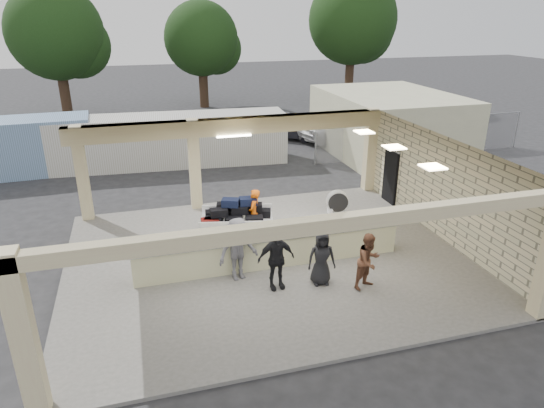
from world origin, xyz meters
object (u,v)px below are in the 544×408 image
object	(u,v)px
passenger_c	(238,249)
passenger_d	(321,258)
passenger_b	(276,259)
car_white_a	(343,128)
baggage_counter	(271,250)
baggage_handler	(254,213)
car_dark	(288,127)
car_white_b	(380,123)
passenger_a	(369,261)
drum_fan	(337,202)
luggage_cart	(236,217)
container_white	(171,140)

from	to	relation	value
passenger_c	passenger_d	world-z (taller)	passenger_c
passenger_b	car_white_a	size ratio (longest dim) A/B	0.33
baggage_counter	passenger_c	size ratio (longest dim) A/B	4.42
baggage_handler	car_dark	size ratio (longest dim) A/B	0.39
car_white_b	passenger_a	bearing A→B (deg)	143.43
drum_fan	baggage_handler	size ratio (longest dim) A/B	0.55
luggage_cart	passenger_d	xyz separation A→B (m)	(1.66, -3.51, 0.04)
car_white_a	car_white_b	size ratio (longest dim) A/B	1.06
baggage_handler	passenger_a	distance (m)	4.56
passenger_c	car_white_b	bearing A→B (deg)	35.20
car_white_b	car_dark	xyz separation A→B (m)	(-5.57, 0.97, -0.07)
passenger_a	car_white_b	size ratio (longest dim) A/B	0.32
baggage_counter	luggage_cart	xyz separation A→B (m)	(-0.59, 2.13, 0.27)
baggage_handler	car_white_a	bearing A→B (deg)	174.56
passenger_d	car_white_a	bearing A→B (deg)	72.07
passenger_a	container_white	world-z (taller)	container_white
passenger_b	passenger_d	distance (m)	1.28
passenger_c	drum_fan	bearing A→B (deg)	23.07
passenger_d	container_white	size ratio (longest dim) A/B	0.14
luggage_cart	car_white_b	xyz separation A→B (m)	(11.49, 11.82, -0.06)
passenger_b	luggage_cart	bearing A→B (deg)	92.74
passenger_c	passenger_a	bearing A→B (deg)	-38.40
baggage_counter	drum_fan	size ratio (longest dim) A/B	8.84
car_white_b	baggage_counter	bearing A→B (deg)	134.08
passenger_a	car_white_b	distance (m)	18.09
passenger_b	car_white_a	bearing A→B (deg)	56.44
luggage_cart	passenger_c	xyz separation A→B (m)	(-0.49, -2.63, 0.17)
car_white_a	car_dark	size ratio (longest dim) A/B	1.22
baggage_counter	passenger_c	xyz separation A→B (m)	(-1.09, -0.50, 0.44)
drum_fan	baggage_handler	xyz separation A→B (m)	(-3.46, -1.03, 0.34)
baggage_handler	car_white_b	bearing A→B (deg)	167.77
baggage_counter	passenger_a	xyz separation A→B (m)	(2.23, -1.92, 0.32)
car_white_b	container_white	world-z (taller)	container_white
baggage_counter	drum_fan	distance (m)	4.64
luggage_cart	baggage_handler	bearing A→B (deg)	5.19
passenger_a	container_white	xyz separation A→B (m)	(-4.09, 13.49, 0.33)
car_white_a	car_dark	bearing A→B (deg)	50.06
passenger_b	container_white	bearing A→B (deg)	93.60
baggage_counter	car_white_a	xyz separation A→B (m)	(8.32, 13.64, 0.17)
passenger_d	car_dark	bearing A→B (deg)	83.22
passenger_a	baggage_handler	bearing A→B (deg)	96.25
luggage_cart	passenger_d	world-z (taller)	passenger_d
baggage_handler	passenger_b	distance (m)	3.32
baggage_handler	passenger_a	xyz separation A→B (m)	(2.22, -3.98, -0.04)
luggage_cart	drum_fan	world-z (taller)	luggage_cart
container_white	passenger_a	bearing A→B (deg)	-69.12
passenger_c	car_dark	bearing A→B (deg)	52.29
passenger_d	luggage_cart	bearing A→B (deg)	123.19
baggage_handler	passenger_d	xyz separation A→B (m)	(1.06, -3.43, -0.05)
luggage_cart	passenger_a	size ratio (longest dim) A/B	1.65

